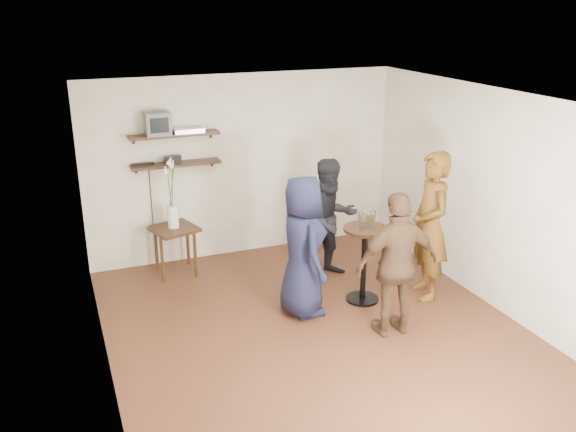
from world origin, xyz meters
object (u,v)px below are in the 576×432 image
(crt_monitor, at_px, (157,123))
(drinks_table, at_px, (364,254))
(side_table, at_px, (174,235))
(person_brown, at_px, (397,265))
(radio, at_px, (173,160))
(person_navy, at_px, (302,246))
(person_plaid, at_px, (430,226))
(dvd_deck, at_px, (188,130))
(person_dark, at_px, (330,219))

(crt_monitor, height_order, drinks_table, crt_monitor)
(side_table, relative_size, person_brown, 0.42)
(drinks_table, xyz_separation_m, person_brown, (-0.05, -0.81, 0.20))
(radio, relative_size, person_navy, 0.13)
(drinks_table, xyz_separation_m, person_plaid, (0.80, -0.17, 0.31))
(crt_monitor, relative_size, dvd_deck, 0.80)
(dvd_deck, xyz_separation_m, person_navy, (0.84, -1.95, -1.05))
(radio, height_order, person_brown, person_brown)
(radio, bearing_deg, person_plaid, -38.31)
(dvd_deck, relative_size, side_table, 0.58)
(person_plaid, height_order, person_dark, person_plaid)
(side_table, relative_size, person_dark, 0.42)
(dvd_deck, distance_m, radio, 0.44)
(crt_monitor, height_order, person_navy, crt_monitor)
(side_table, bearing_deg, person_brown, -52.01)
(side_table, distance_m, person_brown, 3.15)
(dvd_deck, distance_m, person_navy, 2.37)
(drinks_table, bearing_deg, crt_monitor, 136.54)
(radio, xyz_separation_m, person_dark, (1.81, -1.13, -0.71))
(dvd_deck, bearing_deg, person_navy, -66.75)
(drinks_table, distance_m, person_dark, 0.84)
(dvd_deck, height_order, drinks_table, dvd_deck)
(crt_monitor, distance_m, person_navy, 2.59)
(crt_monitor, bearing_deg, radio, 0.00)
(crt_monitor, relative_size, person_brown, 0.19)
(drinks_table, distance_m, person_navy, 0.85)
(person_dark, distance_m, person_navy, 1.10)
(drinks_table, height_order, person_plaid, person_plaid)
(crt_monitor, xyz_separation_m, radio, (0.17, 0.00, -0.50))
(radio, height_order, side_table, radio)
(side_table, bearing_deg, crt_monitor, 104.00)
(radio, xyz_separation_m, person_brown, (1.83, -2.76, -0.70))
(side_table, bearing_deg, person_plaid, -33.38)
(radio, xyz_separation_m, person_plaid, (2.68, -2.12, -0.59))
(radio, bearing_deg, person_brown, -56.41)
(radio, relative_size, person_dark, 0.14)
(person_dark, bearing_deg, person_plaid, -53.62)
(dvd_deck, height_order, person_dark, dvd_deck)
(crt_monitor, bearing_deg, person_navy, -57.54)
(crt_monitor, height_order, side_table, crt_monitor)
(person_navy, bearing_deg, side_table, 35.16)
(crt_monitor, xyz_separation_m, dvd_deck, (0.40, 0.00, -0.12))
(person_brown, bearing_deg, person_navy, -43.32)
(person_dark, height_order, person_brown, person_brown)
(crt_monitor, relative_size, drinks_table, 0.33)
(dvd_deck, xyz_separation_m, drinks_table, (1.65, -1.95, -1.28))
(person_plaid, bearing_deg, drinks_table, -90.00)
(side_table, xyz_separation_m, person_brown, (1.93, -2.48, 0.27))
(crt_monitor, xyz_separation_m, side_table, (0.07, -0.29, -1.47))
(crt_monitor, height_order, person_dark, crt_monitor)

